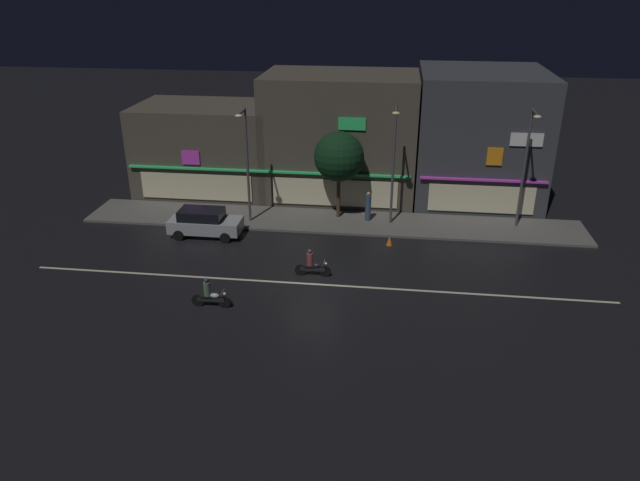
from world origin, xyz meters
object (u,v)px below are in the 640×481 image
object	(u,v)px
parked_car_near_kerb	(205,222)
motorcycle_following	(312,265)
motorcycle_lead	(209,295)
streetlamp_west	(246,157)
streetlamp_mid	(394,157)
traffic_cone	(389,241)
streetlamp_east	(526,160)
pedestrian_on_sidewalk	(368,207)

from	to	relation	value
parked_car_near_kerb	motorcycle_following	world-z (taller)	parked_car_near_kerb
motorcycle_lead	streetlamp_west	bearing A→B (deg)	-94.94
streetlamp_west	streetlamp_mid	bearing A→B (deg)	5.26
motorcycle_lead	traffic_cone	xyz separation A→B (m)	(8.30, 8.15, -0.36)
streetlamp_west	streetlamp_east	world-z (taller)	streetlamp_east
streetlamp_west	motorcycle_following	world-z (taller)	streetlamp_west
streetlamp_west	pedestrian_on_sidewalk	world-z (taller)	streetlamp_west
motorcycle_following	streetlamp_east	bearing A→B (deg)	38.63
motorcycle_lead	traffic_cone	distance (m)	11.64
parked_car_near_kerb	pedestrian_on_sidewalk	bearing A→B (deg)	19.18
pedestrian_on_sidewalk	traffic_cone	distance (m)	3.72
traffic_cone	streetlamp_mid	bearing A→B (deg)	90.18
streetlamp_east	parked_car_near_kerb	bearing A→B (deg)	-169.91
motorcycle_lead	motorcycle_following	size ratio (longest dim) A/B	1.00
streetlamp_west	traffic_cone	size ratio (longest dim) A/B	13.01
motorcycle_following	pedestrian_on_sidewalk	bearing A→B (deg)	77.22
pedestrian_on_sidewalk	motorcycle_following	bearing A→B (deg)	95.47
streetlamp_mid	traffic_cone	bearing A→B (deg)	-89.82
streetlamp_west	traffic_cone	bearing A→B (deg)	-13.50
streetlamp_east	traffic_cone	bearing A→B (deg)	-156.67
pedestrian_on_sidewalk	traffic_cone	size ratio (longest dim) A/B	3.43
streetlamp_east	parked_car_near_kerb	size ratio (longest dim) A/B	1.70
pedestrian_on_sidewalk	parked_car_near_kerb	bearing A→B (deg)	42.63
pedestrian_on_sidewalk	motorcycle_following	world-z (taller)	pedestrian_on_sidewalk
streetlamp_east	pedestrian_on_sidewalk	xyz separation A→B (m)	(-9.20, -0.00, -3.41)
pedestrian_on_sidewalk	motorcycle_lead	world-z (taller)	pedestrian_on_sidewalk
motorcycle_following	streetlamp_west	bearing A→B (deg)	132.16
parked_car_near_kerb	traffic_cone	bearing A→B (deg)	0.02
streetlamp_mid	motorcycle_lead	distance (m)	14.37
pedestrian_on_sidewalk	streetlamp_mid	bearing A→B (deg)	-172.26
parked_car_near_kerb	streetlamp_west	bearing A→B (deg)	43.84
traffic_cone	motorcycle_following	bearing A→B (deg)	-132.05
streetlamp_west	streetlamp_east	bearing A→B (deg)	4.20
streetlamp_west	motorcycle_following	size ratio (longest dim) A/B	3.76
streetlamp_mid	parked_car_near_kerb	xyz separation A→B (m)	(-11.06, -2.94, -3.60)
streetlamp_west	streetlamp_mid	size ratio (longest dim) A/B	0.97
streetlamp_mid	streetlamp_west	bearing A→B (deg)	-174.74
streetlamp_mid	streetlamp_east	xyz separation A→B (m)	(7.77, 0.41, -0.04)
streetlamp_east	motorcycle_lead	distance (m)	20.11
streetlamp_west	parked_car_near_kerb	size ratio (longest dim) A/B	1.66
streetlamp_mid	motorcycle_following	xyz separation A→B (m)	(-3.95, -7.32, -3.84)
streetlamp_west	parked_car_near_kerb	distance (m)	4.65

